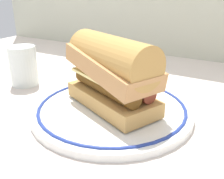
{
  "coord_description": "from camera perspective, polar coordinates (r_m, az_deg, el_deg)",
  "views": [
    {
      "loc": [
        0.19,
        -0.38,
        0.21
      ],
      "look_at": [
        -0.01,
        -0.02,
        0.04
      ],
      "focal_mm": 41.55,
      "sensor_mm": 36.0,
      "label": 1
    }
  ],
  "objects": [
    {
      "name": "ground_plane",
      "position": [
        0.47,
        2.18,
        -4.61
      ],
      "size": [
        1.5,
        1.5,
        0.0
      ],
      "primitive_type": "plane",
      "color": "beige"
    },
    {
      "name": "plate",
      "position": [
        0.46,
        0.0,
        -4.27
      ],
      "size": [
        0.28,
        0.28,
        0.01
      ],
      "color": "white",
      "rests_on": "ground_plane"
    },
    {
      "name": "sausage_sandwich",
      "position": [
        0.44,
        0.0,
        4.08
      ],
      "size": [
        0.2,
        0.15,
        0.12
      ],
      "rotation": [
        0.0,
        0.0,
        -0.42
      ],
      "color": "tan",
      "rests_on": "plate"
    },
    {
      "name": "drinking_glass",
      "position": [
        0.62,
        -18.86,
        4.46
      ],
      "size": [
        0.06,
        0.06,
        0.09
      ],
      "color": "silver",
      "rests_on": "ground_plane"
    }
  ]
}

